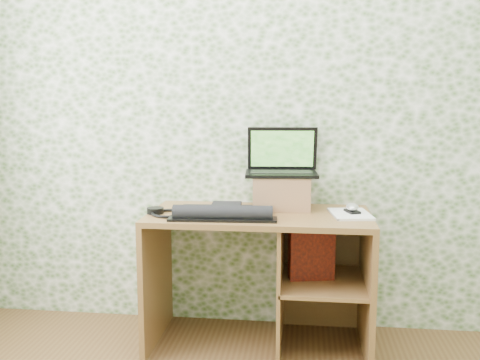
# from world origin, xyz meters

# --- Properties ---
(wall_back) EXTENTS (3.50, 0.00, 3.50)m
(wall_back) POSITION_xyz_m (0.00, 1.75, 1.30)
(wall_back) COLOR white
(wall_back) RESTS_ON ground
(desk) EXTENTS (1.20, 0.60, 0.75)m
(desk) POSITION_xyz_m (0.08, 1.47, 0.48)
(desk) COLOR brown
(desk) RESTS_ON floor
(riser) EXTENTS (0.33, 0.29, 0.19)m
(riser) POSITION_xyz_m (0.11, 1.58, 0.84)
(riser) COLOR brown
(riser) RESTS_ON desk
(laptop) EXTENTS (0.42, 0.31, 0.27)m
(laptop) POSITION_xyz_m (0.11, 1.63, 1.00)
(laptop) COLOR black
(laptop) RESTS_ON riser
(keyboard) EXTENTS (0.56, 0.31, 0.08)m
(keyboard) POSITION_xyz_m (-0.17, 1.32, 0.78)
(keyboard) COLOR black
(keyboard) RESTS_ON desk
(headphones) EXTENTS (0.26, 0.23, 0.03)m
(headphones) POSITION_xyz_m (-0.48, 1.34, 0.76)
(headphones) COLOR black
(headphones) RESTS_ON desk
(notepad) EXTENTS (0.23, 0.31, 0.01)m
(notepad) POSITION_xyz_m (0.49, 1.44, 0.76)
(notepad) COLOR white
(notepad) RESTS_ON desk
(mouse) EXTENTS (0.10, 0.12, 0.04)m
(mouse) POSITION_xyz_m (0.50, 1.46, 0.78)
(mouse) COLOR silver
(mouse) RESTS_ON notepad
(pen) EXTENTS (0.02, 0.12, 0.01)m
(pen) POSITION_xyz_m (0.52, 1.48, 0.77)
(pen) COLOR black
(pen) RESTS_ON notepad
(red_box) EXTENTS (0.25, 0.13, 0.29)m
(red_box) POSITION_xyz_m (0.29, 1.44, 0.54)
(red_box) COLOR #A0200E
(red_box) RESTS_ON desk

